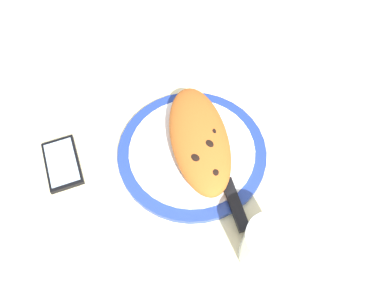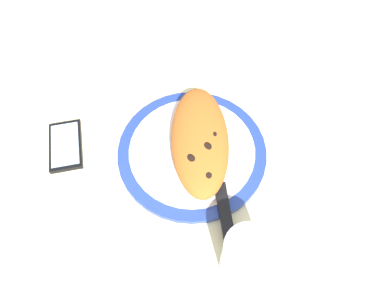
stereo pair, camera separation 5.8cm
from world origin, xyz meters
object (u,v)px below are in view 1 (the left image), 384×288
smartphone (62,163)px  water_glass (266,248)px  calzone (199,138)px  plate (192,151)px  fork (161,160)px  knife (229,188)px

smartphone → water_glass: water_glass is taller
calzone → plate: bearing=-58.0°
plate → smartphone: plate is taller
plate → fork: size_ratio=1.65×
smartphone → water_glass: 41.04cm
plate → calzone: (-0.85, 1.36, 3.50)cm
plate → water_glass: 23.51cm
smartphone → water_glass: size_ratio=1.25×
knife → smartphone: 32.45cm
fork → water_glass: size_ratio=1.73×
calzone → water_glass: size_ratio=2.59×
knife → calzone: bearing=-148.2°
plate → smartphone: 25.29cm
fork → knife: 13.97cm
calzone → knife: size_ratio=1.13×
plate → calzone: size_ratio=1.10×
calzone → smartphone: 27.00cm
smartphone → knife: bearing=81.4°
calzone → smartphone: bearing=-80.8°
fork → smartphone: (0.74, -19.25, -1.14)cm
plate → smartphone: bearing=-82.2°
water_glass → plate: bearing=-147.5°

